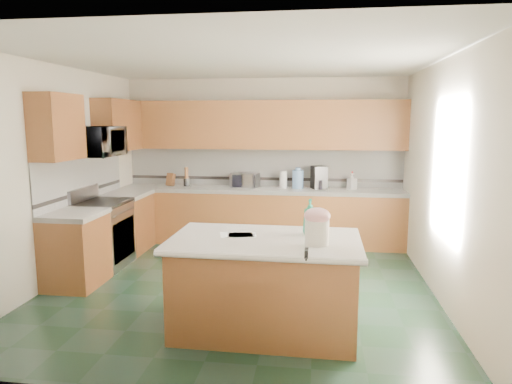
# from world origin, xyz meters

# --- Properties ---
(floor) EXTENTS (4.60, 4.60, 0.00)m
(floor) POSITION_xyz_m (0.00, 0.00, 0.00)
(floor) COLOR black
(floor) RESTS_ON ground
(ceiling) EXTENTS (4.60, 4.60, 0.00)m
(ceiling) POSITION_xyz_m (0.00, 0.00, 2.70)
(ceiling) COLOR white
(ceiling) RESTS_ON ground
(wall_back) EXTENTS (4.60, 0.04, 2.70)m
(wall_back) POSITION_xyz_m (0.00, 2.32, 1.35)
(wall_back) COLOR silver
(wall_back) RESTS_ON ground
(wall_front) EXTENTS (4.60, 0.04, 2.70)m
(wall_front) POSITION_xyz_m (0.00, -2.32, 1.35)
(wall_front) COLOR silver
(wall_front) RESTS_ON ground
(wall_left) EXTENTS (0.04, 4.60, 2.70)m
(wall_left) POSITION_xyz_m (-2.32, 0.00, 1.35)
(wall_left) COLOR silver
(wall_left) RESTS_ON ground
(wall_right) EXTENTS (0.04, 4.60, 2.70)m
(wall_right) POSITION_xyz_m (2.32, 0.00, 1.35)
(wall_right) COLOR silver
(wall_right) RESTS_ON ground
(back_base_cab) EXTENTS (4.60, 0.60, 0.86)m
(back_base_cab) POSITION_xyz_m (0.00, 2.00, 0.43)
(back_base_cab) COLOR #4B2712
(back_base_cab) RESTS_ON ground
(back_countertop) EXTENTS (4.60, 0.64, 0.06)m
(back_countertop) POSITION_xyz_m (0.00, 2.00, 0.89)
(back_countertop) COLOR white
(back_countertop) RESTS_ON back_base_cab
(back_upper_cab) EXTENTS (4.60, 0.33, 0.78)m
(back_upper_cab) POSITION_xyz_m (0.00, 2.13, 1.94)
(back_upper_cab) COLOR #4B2712
(back_upper_cab) RESTS_ON wall_back
(back_backsplash) EXTENTS (4.60, 0.02, 0.63)m
(back_backsplash) POSITION_xyz_m (0.00, 2.29, 1.24)
(back_backsplash) COLOR silver
(back_backsplash) RESTS_ON back_countertop
(back_accent_band) EXTENTS (4.60, 0.01, 0.05)m
(back_accent_band) POSITION_xyz_m (0.00, 2.28, 1.04)
(back_accent_band) COLOR black
(back_accent_band) RESTS_ON back_countertop
(left_base_cab_rear) EXTENTS (0.60, 0.82, 0.86)m
(left_base_cab_rear) POSITION_xyz_m (-2.00, 1.29, 0.43)
(left_base_cab_rear) COLOR #4B2712
(left_base_cab_rear) RESTS_ON ground
(left_counter_rear) EXTENTS (0.64, 0.82, 0.06)m
(left_counter_rear) POSITION_xyz_m (-2.00, 1.29, 0.89)
(left_counter_rear) COLOR white
(left_counter_rear) RESTS_ON left_base_cab_rear
(left_base_cab_front) EXTENTS (0.60, 0.72, 0.86)m
(left_base_cab_front) POSITION_xyz_m (-2.00, -0.24, 0.43)
(left_base_cab_front) COLOR #4B2712
(left_base_cab_front) RESTS_ON ground
(left_counter_front) EXTENTS (0.64, 0.72, 0.06)m
(left_counter_front) POSITION_xyz_m (-2.00, -0.24, 0.89)
(left_counter_front) COLOR white
(left_counter_front) RESTS_ON left_base_cab_front
(left_backsplash) EXTENTS (0.02, 2.30, 0.63)m
(left_backsplash) POSITION_xyz_m (-2.29, 0.55, 1.24)
(left_backsplash) COLOR silver
(left_backsplash) RESTS_ON wall_left
(left_accent_band) EXTENTS (0.01, 2.30, 0.05)m
(left_accent_band) POSITION_xyz_m (-2.28, 0.55, 1.04)
(left_accent_band) COLOR black
(left_accent_band) RESTS_ON wall_left
(left_upper_cab_rear) EXTENTS (0.33, 1.09, 0.78)m
(left_upper_cab_rear) POSITION_xyz_m (-2.13, 1.42, 1.94)
(left_upper_cab_rear) COLOR #4B2712
(left_upper_cab_rear) RESTS_ON wall_left
(left_upper_cab_front) EXTENTS (0.33, 0.72, 0.78)m
(left_upper_cab_front) POSITION_xyz_m (-2.13, -0.24, 1.94)
(left_upper_cab_front) COLOR #4B2712
(left_upper_cab_front) RESTS_ON wall_left
(range_body) EXTENTS (0.60, 0.76, 0.88)m
(range_body) POSITION_xyz_m (-2.00, 0.50, 0.44)
(range_body) COLOR #B7B7BC
(range_body) RESTS_ON ground
(range_oven_door) EXTENTS (0.02, 0.68, 0.55)m
(range_oven_door) POSITION_xyz_m (-1.71, 0.50, 0.40)
(range_oven_door) COLOR black
(range_oven_door) RESTS_ON range_body
(range_cooktop) EXTENTS (0.62, 0.78, 0.04)m
(range_cooktop) POSITION_xyz_m (-2.00, 0.50, 0.90)
(range_cooktop) COLOR black
(range_cooktop) RESTS_ON range_body
(range_handle) EXTENTS (0.02, 0.66, 0.02)m
(range_handle) POSITION_xyz_m (-1.68, 0.50, 0.78)
(range_handle) COLOR #B7B7BC
(range_handle) RESTS_ON range_body
(range_backguard) EXTENTS (0.06, 0.76, 0.18)m
(range_backguard) POSITION_xyz_m (-2.26, 0.50, 1.02)
(range_backguard) COLOR #B7B7BC
(range_backguard) RESTS_ON range_body
(microwave) EXTENTS (0.50, 0.73, 0.41)m
(microwave) POSITION_xyz_m (-2.00, 0.50, 1.73)
(microwave) COLOR #B7B7BC
(microwave) RESTS_ON wall_left
(island_base) EXTENTS (1.70, 0.98, 0.86)m
(island_base) POSITION_xyz_m (0.44, -1.13, 0.43)
(island_base) COLOR #4B2712
(island_base) RESTS_ON ground
(island_top) EXTENTS (1.80, 1.09, 0.06)m
(island_top) POSITION_xyz_m (0.44, -1.13, 0.89)
(island_top) COLOR white
(island_top) RESTS_ON island_base
(island_bullnose) EXTENTS (1.79, 0.08, 0.06)m
(island_bullnose) POSITION_xyz_m (0.44, -1.67, 0.89)
(island_bullnose) COLOR white
(island_bullnose) RESTS_ON island_base
(treat_jar) EXTENTS (0.26, 0.26, 0.23)m
(treat_jar) POSITION_xyz_m (0.92, -1.29, 1.03)
(treat_jar) COLOR silver
(treat_jar) RESTS_ON island_top
(treat_jar_lid) EXTENTS (0.24, 0.24, 0.15)m
(treat_jar_lid) POSITION_xyz_m (0.92, -1.29, 1.18)
(treat_jar_lid) COLOR #D49095
(treat_jar_lid) RESTS_ON treat_jar
(treat_jar_knob) EXTENTS (0.08, 0.03, 0.03)m
(treat_jar_knob) POSITION_xyz_m (0.92, -1.29, 1.23)
(treat_jar_knob) COLOR tan
(treat_jar_knob) RESTS_ON treat_jar_lid
(treat_jar_knob_end_l) EXTENTS (0.04, 0.04, 0.04)m
(treat_jar_knob_end_l) POSITION_xyz_m (0.88, -1.29, 1.23)
(treat_jar_knob_end_l) COLOR tan
(treat_jar_knob_end_l) RESTS_ON treat_jar_lid
(treat_jar_knob_end_r) EXTENTS (0.04, 0.04, 0.04)m
(treat_jar_knob_end_r) POSITION_xyz_m (0.96, -1.29, 1.23)
(treat_jar_knob_end_r) COLOR tan
(treat_jar_knob_end_r) RESTS_ON treat_jar_lid
(soap_bottle_island) EXTENTS (0.15, 0.15, 0.35)m
(soap_bottle_island) POSITION_xyz_m (0.85, -0.95, 1.09)
(soap_bottle_island) COLOR #1C9170
(soap_bottle_island) RESTS_ON island_top
(paper_sheet_a) EXTENTS (0.36, 0.31, 0.00)m
(paper_sheet_a) POSITION_xyz_m (0.15, -1.05, 0.92)
(paper_sheet_a) COLOR white
(paper_sheet_a) RESTS_ON island_top
(paper_sheet_b) EXTENTS (0.30, 0.25, 0.00)m
(paper_sheet_b) POSITION_xyz_m (0.21, -1.05, 0.92)
(paper_sheet_b) COLOR white
(paper_sheet_b) RESTS_ON island_top
(clamp_body) EXTENTS (0.03, 0.10, 0.09)m
(clamp_body) POSITION_xyz_m (0.84, -1.65, 0.93)
(clamp_body) COLOR black
(clamp_body) RESTS_ON island_top
(clamp_handle) EXTENTS (0.02, 0.07, 0.02)m
(clamp_handle) POSITION_xyz_m (0.84, -1.71, 0.91)
(clamp_handle) COLOR black
(clamp_handle) RESTS_ON island_top
(knife_block) EXTENTS (0.15, 0.18, 0.23)m
(knife_block) POSITION_xyz_m (-1.53, 2.05, 1.03)
(knife_block) COLOR #472814
(knife_block) RESTS_ON back_countertop
(utensil_crock) EXTENTS (0.10, 0.10, 0.13)m
(utensil_crock) POSITION_xyz_m (-1.26, 2.08, 0.98)
(utensil_crock) COLOR black
(utensil_crock) RESTS_ON back_countertop
(utensil_bundle) EXTENTS (0.06, 0.06, 0.19)m
(utensil_bundle) POSITION_xyz_m (-1.26, 2.08, 1.14)
(utensil_bundle) COLOR #472814
(utensil_bundle) RESTS_ON utensil_crock
(toaster_oven) EXTENTS (0.48, 0.40, 0.24)m
(toaster_oven) POSITION_xyz_m (-0.27, 2.05, 1.04)
(toaster_oven) COLOR #B7B7BC
(toaster_oven) RESTS_ON back_countertop
(toaster_oven_door) EXTENTS (0.38, 0.01, 0.20)m
(toaster_oven_door) POSITION_xyz_m (-0.27, 1.92, 1.04)
(toaster_oven_door) COLOR black
(toaster_oven_door) RESTS_ON toaster_oven
(paper_towel) EXTENTS (0.12, 0.12, 0.28)m
(paper_towel) POSITION_xyz_m (0.37, 2.10, 1.06)
(paper_towel) COLOR white
(paper_towel) RESTS_ON back_countertop
(paper_towel_base) EXTENTS (0.19, 0.19, 0.01)m
(paper_towel_base) POSITION_xyz_m (0.37, 2.10, 0.93)
(paper_towel_base) COLOR #B7B7BC
(paper_towel_base) RESTS_ON back_countertop
(water_jug) EXTENTS (0.18, 0.18, 0.30)m
(water_jug) POSITION_xyz_m (0.60, 2.06, 1.07)
(water_jug) COLOR #577FB3
(water_jug) RESTS_ON back_countertop
(water_jug_neck) EXTENTS (0.09, 0.09, 0.04)m
(water_jug_neck) POSITION_xyz_m (0.60, 2.06, 1.24)
(water_jug_neck) COLOR #577FB3
(water_jug_neck) RESTS_ON water_jug
(coffee_maker) EXTENTS (0.28, 0.30, 0.37)m
(coffee_maker) POSITION_xyz_m (0.94, 2.08, 1.10)
(coffee_maker) COLOR black
(coffee_maker) RESTS_ON back_countertop
(coffee_carafe) EXTENTS (0.15, 0.15, 0.15)m
(coffee_carafe) POSITION_xyz_m (0.94, 2.03, 1.00)
(coffee_carafe) COLOR black
(coffee_carafe) RESTS_ON back_countertop
(soap_bottle_back) EXTENTS (0.17, 0.17, 0.26)m
(soap_bottle_back) POSITION_xyz_m (1.47, 2.05, 1.05)
(soap_bottle_back) COLOR white
(soap_bottle_back) RESTS_ON back_countertop
(soap_back_cap) EXTENTS (0.02, 0.02, 0.03)m
(soap_back_cap) POSITION_xyz_m (1.47, 2.05, 1.20)
(soap_back_cap) COLOR red
(soap_back_cap) RESTS_ON soap_bottle_back
(window_light_proxy) EXTENTS (0.02, 1.40, 1.10)m
(window_light_proxy) POSITION_xyz_m (2.29, -0.20, 1.50)
(window_light_proxy) COLOR white
(window_light_proxy) RESTS_ON wall_right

